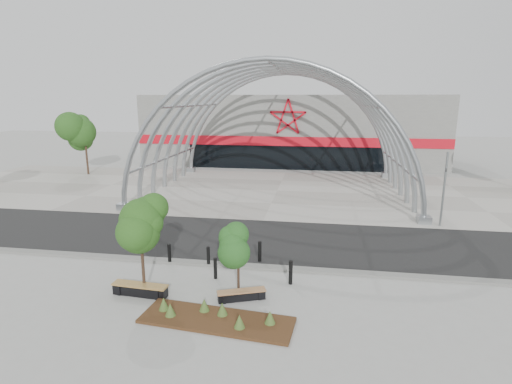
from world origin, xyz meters
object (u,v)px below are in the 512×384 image
at_px(bench_1, 241,295).
at_px(bollard_2, 208,257).
at_px(signal_pole, 444,188).
at_px(bench_0, 140,290).
at_px(street_tree_0, 140,228).
at_px(street_tree_1, 238,239).

xyz_separation_m(bench_1, bollard_2, (-2.13, 2.90, 0.29)).
height_order(bench_1, bollard_2, bollard_2).
xyz_separation_m(signal_pole, bench_0, (-14.33, -11.14, -2.16)).
xyz_separation_m(bench_0, bench_1, (4.05, 0.26, -0.04)).
xyz_separation_m(street_tree_0, bench_1, (3.95, 0.09, -2.55)).
relative_size(bench_0, bollard_2, 2.39).
height_order(street_tree_0, bench_1, street_tree_0).
xyz_separation_m(street_tree_1, bollard_2, (-1.85, 2.10, -1.71)).
distance_m(signal_pole, bench_1, 15.12).
bearing_deg(bench_1, street_tree_0, -178.70).
distance_m(bench_0, bench_1, 4.06).
bearing_deg(street_tree_1, bollard_2, 131.41).
xyz_separation_m(street_tree_1, bench_0, (-3.78, -1.06, -1.96)).
bearing_deg(bench_0, bollard_2, 58.66).
bearing_deg(street_tree_0, signal_pole, 37.62).
distance_m(street_tree_1, bollard_2, 3.28).
relative_size(street_tree_1, bench_0, 1.33).
distance_m(street_tree_0, bollard_2, 4.17).
bearing_deg(street_tree_1, bench_0, -164.37).
distance_m(street_tree_1, bench_1, 2.17).
relative_size(signal_pole, bench_0, 1.99).
relative_size(signal_pole, bench_1, 2.39).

